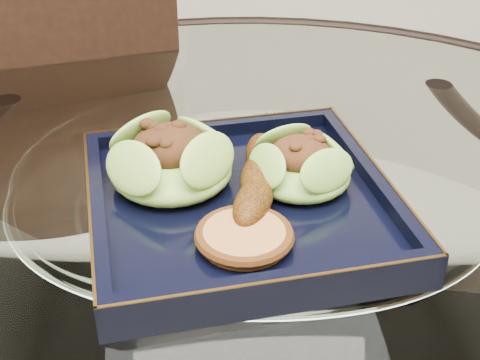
{
  "coord_description": "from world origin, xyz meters",
  "views": [
    {
      "loc": [
        -0.06,
        -0.51,
        1.12
      ],
      "look_at": [
        -0.01,
        -0.01,
        0.8
      ],
      "focal_mm": 50.0,
      "sensor_mm": 36.0,
      "label": 1
    }
  ],
  "objects": [
    {
      "name": "dining_table",
      "position": [
        -0.0,
        -0.0,
        0.6
      ],
      "size": [
        1.13,
        1.13,
        0.77
      ],
      "color": "white",
      "rests_on": "ground"
    },
    {
      "name": "dining_chair",
      "position": [
        -0.24,
        0.28,
        0.56
      ],
      "size": [
        0.52,
        0.52,
        1.01
      ],
      "rotation": [
        0.0,
        0.0,
        0.22
      ],
      "color": "black",
      "rests_on": "ground"
    },
    {
      "name": "navy_plate",
      "position": [
        -0.01,
        -0.01,
        0.77
      ],
      "size": [
        0.3,
        0.3,
        0.02
      ],
      "primitive_type": "cube",
      "rotation": [
        0.0,
        0.0,
        0.13
      ],
      "color": "black",
      "rests_on": "dining_table"
    },
    {
      "name": "lettuce_wrap_left",
      "position": [
        -0.07,
        0.03,
        0.8
      ],
      "size": [
        0.15,
        0.15,
        0.04
      ],
      "primitive_type": "ellipsoid",
      "rotation": [
        0.0,
        0.0,
        0.36
      ],
      "color": "#6FA830",
      "rests_on": "navy_plate"
    },
    {
      "name": "lettuce_wrap_right",
      "position": [
        0.05,
        0.01,
        0.8
      ],
      "size": [
        0.1,
        0.1,
        0.03
      ],
      "primitive_type": "ellipsoid",
      "rotation": [
        0.0,
        0.0,
        -0.02
      ],
      "color": "#5EA02E",
      "rests_on": "navy_plate"
    },
    {
      "name": "roasted_plantain",
      "position": [
        0.01,
        0.01,
        0.8
      ],
      "size": [
        0.06,
        0.15,
        0.03
      ],
      "primitive_type": "ellipsoid",
      "rotation": [
        0.0,
        0.0,
        1.36
      ],
      "color": "#6C380B",
      "rests_on": "navy_plate"
    },
    {
      "name": "crumb_patty",
      "position": [
        -0.01,
        -0.07,
        0.79
      ],
      "size": [
        0.08,
        0.08,
        0.01
      ],
      "primitive_type": "cylinder",
      "rotation": [
        0.0,
        0.0,
        -0.05
      ],
      "color": "#CC8344",
      "rests_on": "navy_plate"
    }
  ]
}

